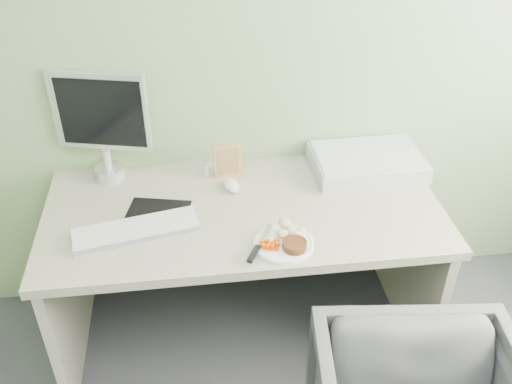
{
  "coord_description": "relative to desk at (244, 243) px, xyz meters",
  "views": [
    {
      "loc": [
        -0.18,
        -0.21,
        2.1
      ],
      "look_at": [
        0.03,
        1.5,
        0.89
      ],
      "focal_mm": 40.0,
      "sensor_mm": 36.0,
      "label": 1
    }
  ],
  "objects": [
    {
      "name": "wall_back",
      "position": [
        0.0,
        0.38,
        0.8
      ],
      "size": [
        3.5,
        0.0,
        3.5
      ],
      "primitive_type": "plane",
      "rotation": [
        1.57,
        0.0,
        0.0
      ],
      "color": "gray",
      "rests_on": "floor"
    },
    {
      "name": "desk",
      "position": [
        0.0,
        0.0,
        0.0
      ],
      "size": [
        1.6,
        0.75,
        0.73
      ],
      "color": "#A79D8B",
      "rests_on": "floor"
    },
    {
      "name": "plate",
      "position": [
        0.12,
        -0.25,
        0.19
      ],
      "size": [
        0.23,
        0.23,
        0.01
      ],
      "primitive_type": "cylinder",
      "color": "white",
      "rests_on": "desk"
    },
    {
      "name": "steak",
      "position": [
        0.16,
        -0.28,
        0.21
      ],
      "size": [
        0.1,
        0.1,
        0.03
      ],
      "primitive_type": "cylinder",
      "rotation": [
        0.0,
        0.0,
        0.1
      ],
      "color": "black",
      "rests_on": "plate"
    },
    {
      "name": "potato_pile",
      "position": [
        0.16,
        -0.2,
        0.22
      ],
      "size": [
        0.1,
        0.08,
        0.05
      ],
      "primitive_type": "ellipsoid",
      "rotation": [
        0.0,
        0.0,
        0.17
      ],
      "color": "#A77851",
      "rests_on": "plate"
    },
    {
      "name": "carrot_heap",
      "position": [
        0.07,
        -0.27,
        0.21
      ],
      "size": [
        0.06,
        0.05,
        0.04
      ],
      "primitive_type": "cube",
      "rotation": [
        0.0,
        0.0,
        -0.03
      ],
      "color": "#D74404",
      "rests_on": "plate"
    },
    {
      "name": "steak_knife",
      "position": [
        0.02,
        -0.28,
        0.21
      ],
      "size": [
        0.12,
        0.21,
        0.02
      ],
      "rotation": [
        0.0,
        0.0,
        1.08
      ],
      "color": "silver",
      "rests_on": "plate"
    },
    {
      "name": "mousepad",
      "position": [
        -0.35,
        -0.0,
        0.18
      ],
      "size": [
        0.28,
        0.26,
        0.0
      ],
      "primitive_type": "cube",
      "rotation": [
        0.0,
        0.0,
        -0.23
      ],
      "color": "black",
      "rests_on": "desk"
    },
    {
      "name": "keyboard",
      "position": [
        -0.42,
        -0.11,
        0.2
      ],
      "size": [
        0.49,
        0.23,
        0.02
      ],
      "primitive_type": "cube",
      "rotation": [
        0.0,
        0.0,
        0.2
      ],
      "color": "white",
      "rests_on": "desk"
    },
    {
      "name": "computer_mouse",
      "position": [
        -0.03,
        0.14,
        0.2
      ],
      "size": [
        0.08,
        0.12,
        0.04
      ],
      "primitive_type": "ellipsoid",
      "rotation": [
        0.0,
        0.0,
        0.22
      ],
      "color": "white",
      "rests_on": "desk"
    },
    {
      "name": "photo_frame",
      "position": [
        -0.04,
        0.24,
        0.26
      ],
      "size": [
        0.13,
        0.03,
        0.16
      ],
      "primitive_type": "cube",
      "rotation": [
        0.0,
        0.0,
        0.16
      ],
      "color": "#9E6F49",
      "rests_on": "desk"
    },
    {
      "name": "eyedrop_bottle",
      "position": [
        -0.13,
        0.26,
        0.21
      ],
      "size": [
        0.02,
        0.02,
        0.07
      ],
      "color": "white",
      "rests_on": "desk"
    },
    {
      "name": "scanner",
      "position": [
        0.57,
        0.22,
        0.22
      ],
      "size": [
        0.48,
        0.33,
        0.07
      ],
      "primitive_type": "cube",
      "rotation": [
        0.0,
        0.0,
        0.02
      ],
      "color": "#B0B2B7",
      "rests_on": "desk"
    },
    {
      "name": "monitor",
      "position": [
        -0.55,
        0.31,
        0.45
      ],
      "size": [
        0.4,
        0.15,
        0.48
      ],
      "rotation": [
        0.0,
        0.0,
        -0.25
      ],
      "color": "silver",
      "rests_on": "desk"
    }
  ]
}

